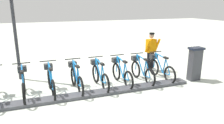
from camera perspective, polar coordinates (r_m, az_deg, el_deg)
The scene contains 12 objects.
ground_plane at distance 6.80m, azimuth -10.27°, elevation -9.52°, with size 60.00×60.00×0.00m, color beige.
dock_rail_base at distance 6.78m, azimuth -10.29°, elevation -9.14°, with size 0.44×8.22×0.10m, color #47474C.
payment_kiosk at distance 8.60m, azimuth 21.45°, elevation -0.32°, with size 0.36×0.52×1.28m.
bike_docked_0 at distance 8.42m, azimuth 12.93°, elevation -1.61°, with size 1.72×0.54×1.02m.
bike_docked_1 at distance 8.02m, azimuth 7.96°, elevation -2.23°, with size 1.72×0.54×1.02m.
bike_docked_2 at distance 7.68m, azimuth 2.51°, elevation -2.89°, with size 1.72×0.54×1.02m.
bike_docked_3 at distance 7.42m, azimuth -3.40°, elevation -3.57°, with size 1.72×0.54×1.02m.
bike_docked_4 at distance 7.24m, azimuth -9.67°, elevation -4.25°, with size 1.72×0.54×1.02m.
bike_docked_5 at distance 7.15m, azimuth -16.19°, elevation -4.91°, with size 1.72×0.54×1.02m.
bike_docked_6 at distance 7.16m, azimuth -22.79°, elevation -5.50°, with size 1.72×0.54×1.02m.
worker_near_rack at distance 9.30m, azimuth 10.48°, elevation 3.17°, with size 0.49×0.67×1.66m.
lamp_post at distance 8.58m, azimuth -25.31°, elevation 12.72°, with size 0.32×0.32×4.06m.
Camera 1 is at (-6.10, 0.96, 2.83)m, focal length 33.88 mm.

